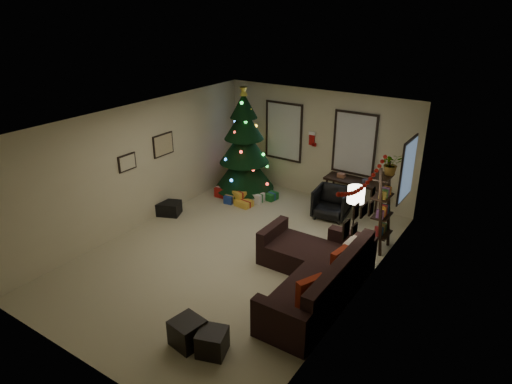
{
  "coord_description": "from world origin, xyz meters",
  "views": [
    {
      "loc": [
        4.63,
        -6.23,
        4.67
      ],
      "look_at": [
        0.1,
        0.6,
        1.15
      ],
      "focal_mm": 31.79,
      "sensor_mm": 36.0,
      "label": 1
    }
  ],
  "objects_px": {
    "christmas_tree": "(244,150)",
    "bookshelf": "(383,210)",
    "desk": "(355,184)",
    "desk_chair": "(332,203)",
    "sofa": "(314,275)"
  },
  "relations": [
    {
      "from": "christmas_tree",
      "to": "bookshelf",
      "type": "relative_size",
      "value": 1.57
    },
    {
      "from": "desk",
      "to": "bookshelf",
      "type": "distance_m",
      "value": 1.86
    },
    {
      "from": "bookshelf",
      "to": "desk_chair",
      "type": "bearing_deg",
      "value": 150.98
    },
    {
      "from": "desk",
      "to": "desk_chair",
      "type": "xyz_separation_m",
      "value": [
        -0.27,
        -0.65,
        -0.31
      ]
    },
    {
      "from": "christmas_tree",
      "to": "bookshelf",
      "type": "height_order",
      "value": "christmas_tree"
    },
    {
      "from": "desk",
      "to": "bookshelf",
      "type": "xyz_separation_m",
      "value": [
        1.16,
        -1.44,
        0.2
      ]
    },
    {
      "from": "christmas_tree",
      "to": "desk",
      "type": "xyz_separation_m",
      "value": [
        2.75,
        0.57,
        -0.5
      ]
    },
    {
      "from": "sofa",
      "to": "christmas_tree",
      "type": "bearing_deg",
      "value": 140.47
    },
    {
      "from": "sofa",
      "to": "desk",
      "type": "bearing_deg",
      "value": 101.49
    },
    {
      "from": "sofa",
      "to": "desk",
      "type": "height_order",
      "value": "sofa"
    },
    {
      "from": "desk_chair",
      "to": "desk",
      "type": "bearing_deg",
      "value": 60.4
    },
    {
      "from": "desk",
      "to": "bookshelf",
      "type": "height_order",
      "value": "bookshelf"
    },
    {
      "from": "desk",
      "to": "bookshelf",
      "type": "bearing_deg",
      "value": -51.16
    },
    {
      "from": "desk_chair",
      "to": "bookshelf",
      "type": "xyz_separation_m",
      "value": [
        1.43,
        -0.79,
        0.51
      ]
    },
    {
      "from": "sofa",
      "to": "desk_chair",
      "type": "relative_size",
      "value": 3.94
    }
  ]
}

